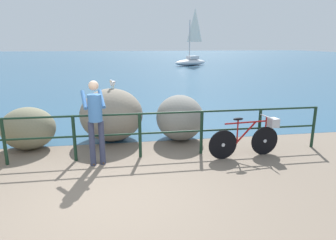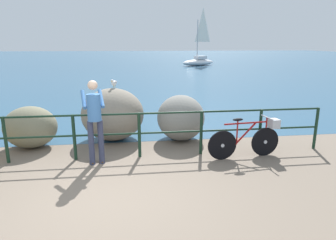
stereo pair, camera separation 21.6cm
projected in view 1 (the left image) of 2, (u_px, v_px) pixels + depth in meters
ground_plane at (116, 75)px, 24.07m from camera, size 120.00×120.00×0.10m
sea_surface at (117, 58)px, 50.68m from camera, size 120.00×90.00×0.01m
promenade_railing at (107, 131)px, 6.50m from camera, size 9.93×0.07×1.02m
bicycle at (250, 136)px, 6.71m from camera, size 1.69×0.48×0.92m
person_at_railing at (95, 119)px, 6.11m from camera, size 0.54×0.67×1.78m
breakwater_boulder_main at (112, 115)px, 7.79m from camera, size 1.62×1.54×1.37m
breakwater_boulder_left at (28, 128)px, 7.18m from camera, size 1.26×1.09×1.02m
breakwater_boulder_right at (180, 118)px, 7.87m from camera, size 1.24×1.38×1.19m
seagull at (113, 83)px, 7.69m from camera, size 0.20×0.34×0.23m
sailboat at (191, 59)px, 33.48m from camera, size 4.47×3.29×6.16m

